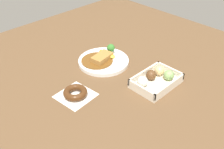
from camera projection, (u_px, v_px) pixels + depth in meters
ground_plane at (116, 76)px, 1.18m from camera, size 1.60×1.60×0.00m
curry_plate at (103, 60)px, 1.27m from camera, size 0.25×0.25×0.07m
donut_box at (156, 79)px, 1.13m from camera, size 0.21×0.14×0.06m
chocolate_ring_donut at (75, 93)px, 1.06m from camera, size 0.15×0.15×0.03m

